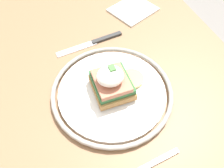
% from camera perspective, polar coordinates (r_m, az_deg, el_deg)
% --- Properties ---
extents(dining_table, '(0.97, 0.66, 0.76)m').
position_cam_1_polar(dining_table, '(0.62, 0.12, -7.68)').
color(dining_table, '#846042').
rests_on(dining_table, ground_plane).
extents(plate, '(0.27, 0.27, 0.02)m').
position_cam_1_polar(plate, '(0.49, 0.00, -1.90)').
color(plate, white).
rests_on(plate, dining_table).
extents(sandwich, '(0.09, 0.12, 0.07)m').
position_cam_1_polar(sandwich, '(0.46, -0.02, 0.50)').
color(sandwich, '#9E703D').
rests_on(sandwich, plate).
extents(knife, '(0.04, 0.19, 0.01)m').
position_cam_1_polar(knife, '(0.60, -4.40, 10.93)').
color(knife, '#2D2D2D').
rests_on(knife, dining_table).
extents(napkin, '(0.15, 0.16, 0.01)m').
position_cam_1_polar(napkin, '(0.71, 5.51, 18.77)').
color(napkin, white).
rests_on(napkin, dining_table).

